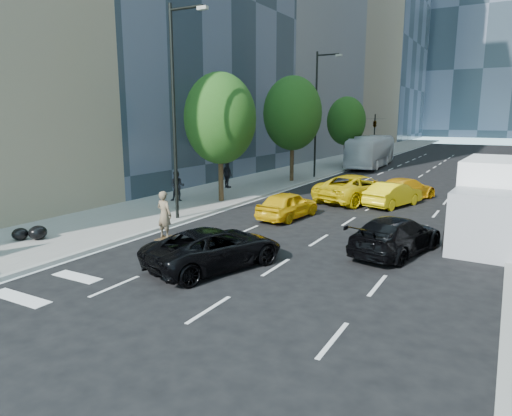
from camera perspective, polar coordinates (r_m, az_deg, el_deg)
The scene contains 21 objects.
ground at distance 16.28m, azimuth -0.65°, elevation -6.88°, with size 160.00×160.00×0.00m, color black.
sidewalk_left at distance 46.78m, azimuth 8.13°, elevation 5.11°, with size 6.00×120.00×0.15m, color slate.
tower_left_end at distance 112.31m, azimuth 14.36°, elevation 23.87°, with size 20.00×28.00×60.00m, color #29353F.
lamp_near at distance 22.36m, azimuth -9.92°, elevation 13.04°, with size 2.13×0.22×10.00m.
lamp_far at distance 38.09m, azimuth 7.76°, elevation 12.36°, with size 2.13×0.22×10.00m.
tree_near at distance 26.91m, azimuth -4.52°, elevation 11.07°, with size 4.20×4.20×7.46m.
tree_mid at distance 35.67m, azimuth 4.59°, elevation 11.70°, with size 4.50×4.50×7.99m.
tree_far at distance 47.79m, azimuth 11.22°, elevation 10.61°, with size 3.90×3.90×6.92m.
traffic_signal at distance 55.24m, azimuth 14.63°, elevation 10.13°, with size 2.48×0.53×5.20m.
skateboarder at distance 19.23m, azimuth -11.38°, elevation -1.20°, with size 0.72×0.47×1.97m, color brown.
black_sedan_lincoln at distance 15.69m, azimuth -5.15°, elevation -4.98°, with size 2.30×4.98×1.38m, color black.
black_sedan_mercedes at distance 17.99m, azimuth 17.09°, elevation -3.27°, with size 1.98×4.87×1.41m, color black.
taxi_a at distance 23.14m, azimuth 3.99°, elevation 0.39°, with size 1.65×4.09×1.40m, color #DCA70B.
taxi_b at distance 27.36m, azimuth 16.77°, elevation 1.64°, with size 1.47×4.23×1.39m, color #D5B80B.
taxi_c at distance 28.30m, azimuth 12.47°, elevation 2.43°, with size 2.74×5.95×1.65m, color gold.
taxi_d at distance 29.76m, azimuth 18.20°, elevation 2.29°, with size 1.93×4.74×1.37m, color #D4940B.
city_bus at distance 48.15m, azimuth 14.17°, elevation 6.86°, with size 2.66×11.37×3.17m, color white.
box_truck at distance 21.30m, azimuth 27.48°, elevation 0.89°, with size 2.86×7.09×3.34m.
pedestrian_a at distance 27.42m, azimuth -9.82°, elevation 2.72°, with size 0.87×0.68×1.79m, color black.
pedestrian_b at distance 32.12m, azimuth -3.60°, elevation 4.19°, with size 1.10×0.46×1.87m, color black.
garbage_bags at distance 20.77m, azimuth -26.34°, elevation -2.83°, with size 1.17×1.13×0.58m.
Camera 1 is at (7.70, -13.41, 5.10)m, focal length 32.00 mm.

